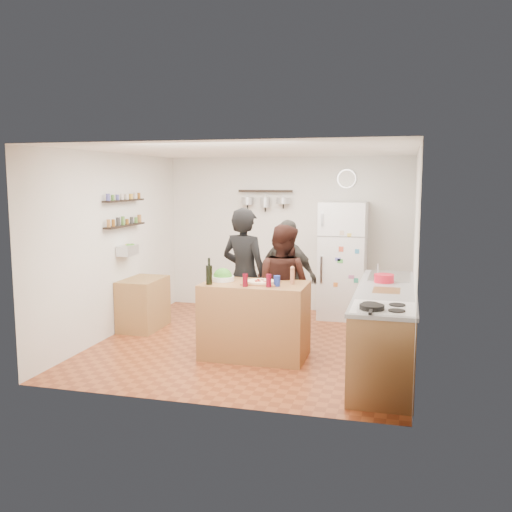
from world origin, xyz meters
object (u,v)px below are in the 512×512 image
(skillet, at_px, (372,307))
(person_center, at_px, (282,286))
(salt_canister, at_px, (277,281))
(side_table, at_px, (143,304))
(wine_bottle, at_px, (209,275))
(wall_clock, at_px, (347,179))
(person_left, at_px, (244,276))
(salad_bowl, at_px, (223,279))
(person_back, at_px, (288,277))
(red_bowl, at_px, (384,278))
(fridge, at_px, (343,260))
(pepper_mill, at_px, (292,277))
(prep_island, at_px, (255,320))
(counter_run, at_px, (386,330))

(skillet, bearing_deg, person_center, 127.46)
(salt_canister, xyz_separation_m, side_table, (-2.19, 0.97, -0.61))
(wine_bottle, height_order, wall_clock, wall_clock)
(wine_bottle, xyz_separation_m, person_center, (0.73, 0.72, -0.23))
(person_left, distance_m, skillet, 2.38)
(salad_bowl, xyz_separation_m, person_center, (0.65, 0.45, -0.15))
(person_back, bearing_deg, person_left, 76.62)
(skillet, height_order, red_bowl, red_bowl)
(person_center, bearing_deg, salt_canister, 114.37)
(skillet, distance_m, fridge, 3.43)
(skillet, bearing_deg, fridge, 100.93)
(salad_bowl, relative_size, pepper_mill, 1.66)
(skillet, relative_size, wall_clock, 0.79)
(prep_island, xyz_separation_m, pepper_mill, (0.45, 0.05, 0.54))
(person_left, height_order, person_back, person_left)
(red_bowl, bearing_deg, side_table, 172.31)
(wine_bottle, bearing_deg, counter_run, 5.59)
(prep_island, distance_m, red_bowl, 1.63)
(person_left, xyz_separation_m, skillet, (1.73, -1.63, 0.05))
(fridge, xyz_separation_m, wall_clock, (0.00, 0.33, 1.25))
(wine_bottle, xyz_separation_m, person_left, (0.21, 0.77, -0.13))
(wine_bottle, distance_m, fridge, 2.82)
(wine_bottle, bearing_deg, side_table, 142.35)
(person_back, bearing_deg, counter_run, 164.86)
(fridge, bearing_deg, skillet, -79.07)
(fridge, height_order, wall_clock, wall_clock)
(salad_bowl, xyz_separation_m, wall_clock, (1.22, 2.56, 1.21))
(salad_bowl, distance_m, red_bowl, 1.95)
(person_back, bearing_deg, person_center, 120.31)
(fridge, bearing_deg, person_back, -118.64)
(person_center, bearing_deg, wall_clock, -87.06)
(salt_canister, distance_m, fridge, 2.45)
(skillet, bearing_deg, prep_island, 143.13)
(wine_bottle, distance_m, salt_canister, 0.81)
(salt_canister, distance_m, wall_clock, 3.02)
(salt_canister, xyz_separation_m, person_center, (-0.07, 0.62, -0.18))
(salad_bowl, bearing_deg, side_table, 151.35)
(salad_bowl, distance_m, side_table, 1.77)
(pepper_mill, bearing_deg, wine_bottle, -164.13)
(pepper_mill, height_order, side_table, pepper_mill)
(salt_canister, xyz_separation_m, person_left, (-0.59, 0.67, -0.08))
(wine_bottle, relative_size, fridge, 0.13)
(person_left, relative_size, person_back, 1.12)
(prep_island, bearing_deg, counter_run, -0.73)
(skillet, xyz_separation_m, fridge, (-0.65, 3.37, -0.04))
(person_left, distance_m, counter_run, 1.97)
(skillet, bearing_deg, salt_canister, 139.92)
(salt_canister, bearing_deg, fridge, 78.29)
(person_center, bearing_deg, person_back, -66.32)
(wine_bottle, distance_m, skillet, 2.13)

